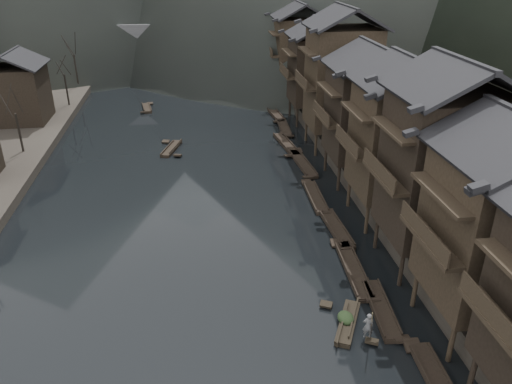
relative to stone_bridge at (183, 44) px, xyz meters
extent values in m
plane|color=black|center=(0.00, -72.00, -5.11)|extent=(300.00, 300.00, 0.00)
cube|color=#2D2823|center=(35.00, -32.00, -4.21)|extent=(40.00, 200.00, 1.80)
cylinder|color=black|center=(14.20, -77.60, -3.81)|extent=(0.30, 0.30, 2.90)
cube|color=black|center=(13.30, -80.00, 1.21)|extent=(1.20, 5.70, 0.25)
cylinder|color=black|center=(14.20, -75.40, -3.81)|extent=(0.30, 0.30, 2.90)
cylinder|color=black|center=(14.20, -70.60, -3.81)|extent=(0.30, 0.30, 2.90)
cylinder|color=black|center=(16.95, -75.40, -3.81)|extent=(0.30, 0.30, 2.90)
cylinder|color=black|center=(16.95, -70.60, -3.81)|extent=(0.30, 0.30, 2.90)
cube|color=black|center=(17.30, -73.00, 1.73)|extent=(7.00, 6.00, 8.47)
cube|color=black|center=(13.30, -73.00, 1.30)|extent=(1.20, 5.70, 0.25)
cylinder|color=black|center=(14.20, -68.40, -3.81)|extent=(0.30, 0.30, 2.90)
cylinder|color=black|center=(14.20, -63.60, -3.81)|extent=(0.30, 0.30, 2.90)
cylinder|color=black|center=(16.95, -68.40, -3.81)|extent=(0.30, 0.30, 2.90)
cylinder|color=black|center=(16.95, -63.60, -3.81)|extent=(0.30, 0.30, 2.90)
cube|color=black|center=(17.30, -66.00, 2.45)|extent=(7.00, 6.00, 9.91)
cube|color=black|center=(13.30, -66.00, 1.95)|extent=(1.20, 5.70, 0.25)
cylinder|color=black|center=(14.20, -61.40, -3.81)|extent=(0.30, 0.30, 2.90)
cylinder|color=black|center=(14.20, -56.60, -3.81)|extent=(0.30, 0.30, 2.90)
cylinder|color=black|center=(16.95, -61.40, -3.81)|extent=(0.30, 0.30, 2.90)
cylinder|color=black|center=(16.95, -56.60, -3.81)|extent=(0.30, 0.30, 2.90)
cube|color=black|center=(17.30, -59.00, 1.87)|extent=(7.00, 6.00, 8.75)
cube|color=black|center=(13.30, -59.00, 1.43)|extent=(1.20, 5.70, 0.25)
cylinder|color=black|center=(14.20, -53.40, -3.81)|extent=(0.30, 0.30, 2.90)
cylinder|color=black|center=(14.20, -48.60, -3.81)|extent=(0.30, 0.30, 2.90)
cylinder|color=black|center=(16.95, -53.40, -3.81)|extent=(0.30, 0.30, 2.90)
cylinder|color=black|center=(16.95, -48.60, -3.81)|extent=(0.30, 0.30, 2.90)
cube|color=black|center=(17.30, -51.00, 1.68)|extent=(7.00, 6.00, 8.38)
cube|color=black|center=(13.30, -51.00, 1.26)|extent=(1.20, 5.70, 0.25)
cylinder|color=black|center=(14.20, -44.40, -3.81)|extent=(0.30, 0.30, 2.90)
cylinder|color=black|center=(14.20, -39.60, -3.81)|extent=(0.30, 0.30, 2.90)
cylinder|color=black|center=(16.95, -44.40, -3.81)|extent=(0.30, 0.30, 2.90)
cylinder|color=black|center=(16.95, -39.60, -3.81)|extent=(0.30, 0.30, 2.90)
cube|color=black|center=(17.30, -42.00, 2.83)|extent=(7.00, 6.00, 10.68)
cube|color=black|center=(13.30, -42.00, 2.30)|extent=(1.20, 5.70, 0.25)
cylinder|color=black|center=(14.20, -34.40, -3.81)|extent=(0.30, 0.30, 2.90)
cylinder|color=black|center=(14.20, -29.60, -3.81)|extent=(0.30, 0.30, 2.90)
cylinder|color=black|center=(16.95, -34.40, -3.81)|extent=(0.30, 0.30, 2.90)
cylinder|color=black|center=(16.95, -29.60, -3.81)|extent=(0.30, 0.30, 2.90)
cube|color=black|center=(17.30, -32.00, 1.61)|extent=(7.00, 6.00, 8.24)
cube|color=black|center=(13.30, -32.00, 1.20)|extent=(1.20, 5.70, 0.25)
cylinder|color=black|center=(14.20, -22.40, -3.81)|extent=(0.30, 0.30, 2.90)
cylinder|color=black|center=(14.20, -17.60, -3.81)|extent=(0.30, 0.30, 2.90)
cylinder|color=black|center=(16.95, -22.40, -3.81)|extent=(0.30, 0.30, 2.90)
cylinder|color=black|center=(16.95, -17.60, -3.81)|extent=(0.30, 0.30, 2.90)
cube|color=black|center=(17.30, -20.00, 2.01)|extent=(7.00, 6.00, 9.05)
cube|color=black|center=(13.30, -20.00, 1.56)|extent=(1.20, 5.70, 0.25)
cube|color=black|center=(-20.50, -30.00, -0.51)|extent=(6.50, 6.50, 6.80)
cylinder|color=black|center=(-17.00, -41.33, -1.80)|extent=(0.24, 0.24, 4.22)
cylinder|color=black|center=(-17.00, -23.28, -1.80)|extent=(0.24, 0.24, 4.22)
cylinder|color=black|center=(-17.00, -12.68, -1.45)|extent=(0.24, 0.24, 4.93)
cube|color=black|center=(12.60, -74.25, -4.82)|extent=(0.98, 0.98, 0.37)
cube|color=black|center=(11.98, -70.85, -4.96)|extent=(1.61, 5.94, 0.30)
cube|color=black|center=(11.98, -70.85, -4.78)|extent=(1.66, 5.83, 0.10)
cube|color=black|center=(11.73, -68.05, -4.82)|extent=(1.00, 0.81, 0.32)
cube|color=black|center=(12.23, -73.66, -4.82)|extent=(1.00, 0.81, 0.32)
cube|color=black|center=(11.58, -66.38, -4.96)|extent=(1.49, 7.27, 0.30)
cube|color=black|center=(11.58, -66.38, -4.78)|extent=(1.54, 7.13, 0.10)
cube|color=black|center=(11.39, -62.92, -4.82)|extent=(0.98, 0.93, 0.36)
cube|color=black|center=(11.76, -69.85, -4.82)|extent=(0.98, 0.93, 0.36)
cube|color=black|center=(11.97, -60.81, -4.96)|extent=(1.35, 6.09, 0.30)
cube|color=black|center=(11.97, -60.81, -4.78)|extent=(1.40, 5.97, 0.10)
cube|color=black|center=(12.09, -57.91, -4.82)|extent=(0.96, 0.79, 0.33)
cube|color=black|center=(11.85, -63.71, -4.82)|extent=(0.96, 0.79, 0.33)
cube|color=black|center=(11.64, -54.82, -4.96)|extent=(1.28, 6.56, 0.30)
cube|color=black|center=(11.64, -54.82, -4.78)|extent=(1.33, 6.43, 0.10)
cube|color=black|center=(11.56, -51.68, -4.82)|extent=(0.96, 0.83, 0.34)
cube|color=black|center=(11.73, -57.96, -4.82)|extent=(0.96, 0.83, 0.34)
cube|color=black|center=(12.22, -46.84, -4.96)|extent=(1.61, 7.67, 0.30)
cube|color=black|center=(12.22, -46.84, -4.78)|extent=(1.66, 7.52, 0.10)
cube|color=black|center=(12.47, -43.20, -4.82)|extent=(1.00, 0.99, 0.37)
cube|color=black|center=(11.97, -50.49, -4.82)|extent=(1.00, 0.99, 0.37)
cube|color=black|center=(11.60, -40.95, -4.96)|extent=(1.94, 7.56, 0.30)
cube|color=black|center=(11.60, -40.95, -4.78)|extent=(1.98, 7.42, 0.10)
cube|color=black|center=(12.01, -37.38, -4.82)|extent=(1.03, 1.02, 0.36)
cube|color=black|center=(11.19, -44.52, -4.82)|extent=(1.03, 1.02, 0.36)
cube|color=black|center=(12.40, -35.11, -4.96)|extent=(1.42, 6.51, 0.30)
cube|color=black|center=(12.40, -35.11, -4.78)|extent=(1.47, 6.38, 0.10)
cube|color=black|center=(12.24, -32.01, -4.82)|extent=(0.97, 0.84, 0.34)
cube|color=black|center=(12.55, -38.21, -4.82)|extent=(0.97, 0.84, 0.34)
cube|color=black|center=(12.28, -29.03, -4.96)|extent=(1.76, 7.10, 0.30)
cube|color=black|center=(12.28, -29.03, -4.78)|extent=(1.80, 6.97, 0.10)
cube|color=black|center=(12.59, -25.67, -4.82)|extent=(1.01, 0.95, 0.35)
cube|color=black|center=(11.96, -32.40, -4.82)|extent=(1.01, 0.95, 0.35)
cube|color=black|center=(-1.66, -40.52, -4.96)|extent=(2.43, 5.05, 0.30)
cube|color=black|center=(-1.66, -40.52, -4.78)|extent=(2.44, 4.97, 0.10)
cube|color=black|center=(-2.37, -38.24, -4.82)|extent=(1.00, 0.84, 0.30)
cube|color=black|center=(-0.96, -42.80, -4.82)|extent=(1.00, 0.84, 0.30)
cube|color=black|center=(-5.49, -23.63, -4.96)|extent=(1.67, 4.60, 0.30)
cube|color=black|center=(-5.49, -23.63, -4.78)|extent=(1.71, 4.52, 0.10)
cube|color=black|center=(-5.16, -21.49, -4.82)|extent=(0.93, 0.69, 0.29)
cube|color=black|center=(-5.82, -25.76, -4.82)|extent=(0.93, 0.69, 0.29)
cube|color=black|center=(-3.08, -12.03, -4.96)|extent=(1.52, 5.04, 0.30)
cube|color=black|center=(-3.08, -12.03, -4.78)|extent=(1.56, 4.94, 0.10)
cube|color=black|center=(-2.83, -9.67, -4.82)|extent=(0.91, 0.71, 0.30)
cube|color=black|center=(-3.34, -14.40, -4.82)|extent=(0.91, 0.71, 0.30)
cube|color=black|center=(0.87, -4.91, -4.96)|extent=(2.02, 6.06, 0.30)
cube|color=black|center=(0.87, -4.91, -4.78)|extent=(2.04, 5.95, 0.10)
cube|color=black|center=(1.37, -2.08, -4.82)|extent=(0.96, 0.87, 0.33)
cube|color=black|center=(0.38, -7.74, -4.82)|extent=(0.96, 0.87, 0.33)
cube|color=#4C4C4F|center=(0.00, 0.00, 2.09)|extent=(40.00, 6.00, 1.60)
cube|color=#4C4C4F|center=(0.00, -2.70, 3.39)|extent=(40.00, 0.50, 1.00)
cube|color=#4C4C4F|center=(0.00, 2.70, 3.39)|extent=(40.00, 0.50, 1.00)
cube|color=#4C4C4F|center=(-14.00, 0.00, -1.91)|extent=(3.20, 6.00, 6.40)
cube|color=#4C4C4F|center=(-4.50, 0.00, -1.91)|extent=(3.20, 6.00, 6.40)
cube|color=#4C4C4F|center=(4.50, 0.00, -1.91)|extent=(3.20, 6.00, 6.40)
cube|color=#4C4C4F|center=(14.00, 0.00, -1.91)|extent=(3.20, 6.00, 6.40)
cube|color=black|center=(9.54, -71.82, -4.96)|extent=(2.65, 4.12, 0.30)
cube|color=black|center=(9.54, -71.82, -4.78)|extent=(2.65, 4.07, 0.10)
cube|color=black|center=(8.66, -70.03, -4.82)|extent=(0.92, 0.81, 0.28)
cube|color=black|center=(10.42, -73.61, -4.82)|extent=(0.92, 0.81, 0.28)
ellipsoid|color=black|center=(9.45, -71.63, -4.38)|extent=(0.99, 1.30, 0.60)
imported|color=#5C5C5E|center=(10.24, -73.23, -3.82)|extent=(0.70, 0.53, 1.72)
cylinder|color=#8C7A51|center=(10.44, -73.23, -1.27)|extent=(1.17, 2.36, 3.39)
camera|label=1|loc=(0.86, -94.65, 15.45)|focal=35.00mm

